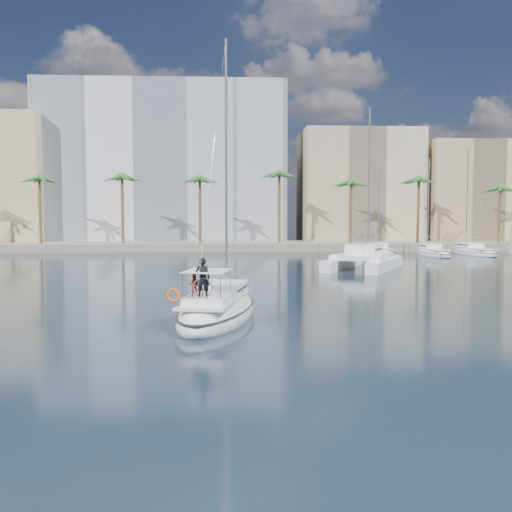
{
  "coord_description": "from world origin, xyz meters",
  "views": [
    {
      "loc": [
        -0.97,
        -29.87,
        5.35
      ],
      "look_at": [
        0.6,
        1.5,
        3.14
      ],
      "focal_mm": 40.0,
      "sensor_mm": 36.0,
      "label": 1
    }
  ],
  "objects": [
    {
      "name": "building_modern",
      "position": [
        -12.0,
        73.0,
        14.0
      ],
      "size": [
        42.0,
        16.0,
        28.0
      ],
      "primitive_type": "cube",
      "color": "silver",
      "rests_on": "ground"
    },
    {
      "name": "ground",
      "position": [
        0.0,
        0.0,
        0.0
      ],
      "size": [
        160.0,
        160.0,
        0.0
      ],
      "primitive_type": "plane",
      "color": "black",
      "rests_on": "ground"
    },
    {
      "name": "main_sloop",
      "position": [
        -1.48,
        -0.6,
        0.5
      ],
      "size": [
        5.43,
        11.0,
        15.64
      ],
      "rotation": [
        0.0,
        0.0,
        -0.21
      ],
      "color": "white",
      "rests_on": "ground"
    },
    {
      "name": "catamaran",
      "position": [
        12.67,
        26.66,
        1.12
      ],
      "size": [
        10.21,
        12.46,
        16.36
      ],
      "rotation": [
        0.0,
        0.0,
        -0.5
      ],
      "color": "white",
      "rests_on": "ground"
    },
    {
      "name": "building_tan_right",
      "position": [
        42.0,
        68.0,
        9.0
      ],
      "size": [
        18.0,
        12.0,
        18.0
      ],
      "primitive_type": "cube",
      "color": "tan",
      "rests_on": "ground"
    },
    {
      "name": "palm_right",
      "position": [
        34.0,
        57.0,
        10.28
      ],
      "size": [
        3.6,
        3.6,
        12.3
      ],
      "color": "brown",
      "rests_on": "ground"
    },
    {
      "name": "moored_yacht_c",
      "position": [
        33.0,
        47.0,
        0.0
      ],
      "size": [
        3.98,
        12.33,
        15.54
      ],
      "primitive_type": null,
      "rotation": [
        0.0,
        0.0,
        0.03
      ],
      "color": "white",
      "rests_on": "ground"
    },
    {
      "name": "palm_centre",
      "position": [
        0.0,
        57.0,
        10.28
      ],
      "size": [
        3.6,
        3.6,
        12.3
      ],
      "color": "brown",
      "rests_on": "ground"
    },
    {
      "name": "seagull",
      "position": [
        -0.64,
        3.26,
        0.85
      ],
      "size": [
        0.94,
        0.4,
        0.17
      ],
      "color": "silver",
      "rests_on": "ground"
    },
    {
      "name": "moored_yacht_a",
      "position": [
        20.0,
        47.0,
        0.0
      ],
      "size": [
        3.37,
        9.52,
        11.9
      ],
      "primitive_type": null,
      "rotation": [
        0.0,
        0.0,
        -0.07
      ],
      "color": "white",
      "rests_on": "ground"
    },
    {
      "name": "palm_left",
      "position": [
        -34.0,
        57.0,
        10.28
      ],
      "size": [
        3.6,
        3.6,
        12.3
      ],
      "color": "brown",
      "rests_on": "ground"
    },
    {
      "name": "moored_yacht_b",
      "position": [
        26.5,
        45.0,
        0.0
      ],
      "size": [
        3.32,
        10.83,
        13.72
      ],
      "primitive_type": null,
      "rotation": [
        0.0,
        0.0,
        -0.02
      ],
      "color": "white",
      "rests_on": "ground"
    },
    {
      "name": "quay",
      "position": [
        0.0,
        61.0,
        0.6
      ],
      "size": [
        120.0,
        14.0,
        1.2
      ],
      "primitive_type": "cube",
      "color": "gray",
      "rests_on": "ground"
    },
    {
      "name": "building_beige",
      "position": [
        22.0,
        70.0,
        10.0
      ],
      "size": [
        20.0,
        14.0,
        20.0
      ],
      "primitive_type": "cube",
      "color": "#C2B08B",
      "rests_on": "ground"
    }
  ]
}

